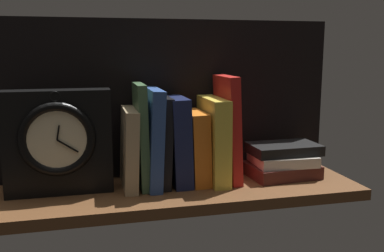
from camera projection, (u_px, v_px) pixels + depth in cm
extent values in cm
cube|color=brown|center=(176.00, 192.00, 98.88)|extent=(85.57, 24.78, 2.50)
cube|color=black|center=(166.00, 98.00, 106.51)|extent=(85.57, 1.20, 38.69)
cube|color=tan|center=(129.00, 148.00, 97.63)|extent=(3.63, 14.33, 18.31)
cube|color=#476B44|center=(141.00, 136.00, 97.78)|extent=(2.47, 12.59, 23.90)
cube|color=#2D4C8E|center=(153.00, 138.00, 98.54)|extent=(3.93, 15.35, 22.75)
cube|color=black|center=(164.00, 141.00, 99.33)|extent=(2.77, 12.35, 20.81)
cube|color=#192147|center=(178.00, 141.00, 100.12)|extent=(4.81, 12.93, 20.63)
cube|color=orange|center=(196.00, 147.00, 101.46)|extent=(4.57, 12.83, 17.16)
cube|color=gold|center=(213.00, 140.00, 102.21)|extent=(4.18, 16.11, 20.17)
cube|color=red|center=(228.00, 129.00, 102.58)|extent=(3.63, 13.68, 25.40)
cube|color=black|center=(58.00, 142.00, 93.29)|extent=(22.88, 5.93, 22.88)
torus|color=black|center=(57.00, 140.00, 89.85)|extent=(16.01, 1.97, 16.01)
cylinder|color=beige|center=(57.00, 140.00, 89.85)|extent=(12.92, 0.60, 12.92)
cube|color=black|center=(58.00, 133.00, 89.17)|extent=(0.88, 0.30, 3.16)
cube|color=black|center=(68.00, 146.00, 90.12)|extent=(4.36, 0.30, 3.08)
torus|color=black|center=(55.00, 97.00, 88.65)|extent=(2.44, 0.44, 2.44)
cube|color=#471E19|center=(281.00, 170.00, 107.26)|extent=(17.45, 13.82, 3.17)
cube|color=beige|center=(282.00, 159.00, 106.87)|extent=(15.00, 12.73, 2.53)
cube|color=black|center=(284.00, 149.00, 106.50)|extent=(17.20, 10.85, 2.51)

